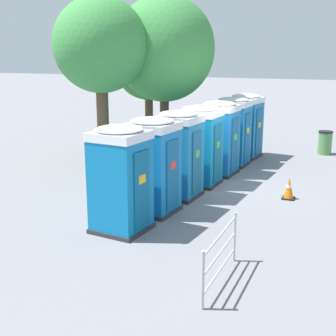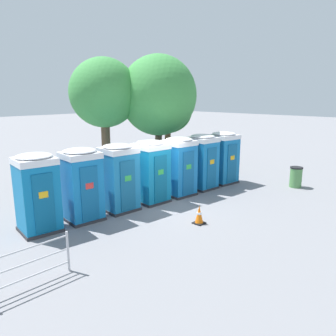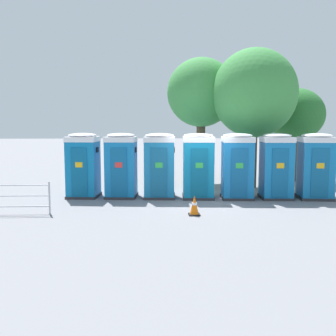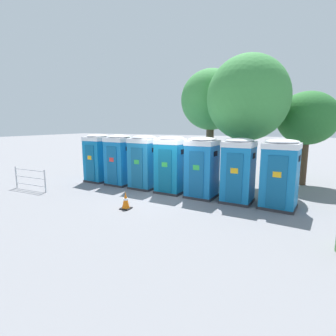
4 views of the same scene
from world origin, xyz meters
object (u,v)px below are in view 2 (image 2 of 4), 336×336
Objects in this scene: street_tree_2 at (168,112)px; portapotty_6 at (223,157)px; portapotty_1 at (82,184)px; portapotty_2 at (119,177)px; street_tree_1 at (104,94)px; trash_can at (296,177)px; event_barrier at (27,264)px; traffic_cone at (199,215)px; portapotty_5 at (202,161)px; street_tree_0 at (158,96)px; portapotty_0 at (37,193)px; portapotty_4 at (179,166)px; portapotty_3 at (151,171)px.

portapotty_6 is at bearing -101.39° from street_tree_2.
portapotty_2 is (1.50, -0.15, -0.00)m from portapotty_1.
portapotty_1 is 5.94m from street_tree_1.
trash_can is (1.70, -2.99, -0.79)m from portapotty_6.
portapotty_6 is at bearing 10.65° from event_barrier.
event_barrier is at bearing -169.35° from portapotty_6.
portapotty_1 is 4.17m from traffic_cone.
portapotty_5 is 0.55× the size of street_tree_2.
street_tree_0 reaches higher than traffic_cone.
portapotty_0 is 1.51m from portapotty_1.
portapotty_1 is 1.00× the size of portapotty_4.
portapotty_2 reaches higher than event_barrier.
street_tree_0 is (1.33, 2.58, 2.96)m from portapotty_4.
portapotty_3 is 3.02m from portapotty_5.
street_tree_1 is (0.65, 3.88, 3.06)m from portapotty_3.
portapotty_1 is 9.97m from trash_can.
portapotty_6 reaches higher than trash_can.
traffic_cone is at bearing -100.04° from portapotty_3.
portapotty_2 is 8.54m from trash_can.
portapotty_1 is 1.00× the size of portapotty_3.
portapotty_1 is 2.61× the size of trash_can.
portapotty_3 is 0.42× the size of street_tree_1.
trash_can is at bearing -28.66° from portapotty_3.
portapotty_1 is at bearing 127.97° from traffic_cone.
portapotty_3 is 6.66m from event_barrier.
portapotty_2 is at bearing -149.68° from street_tree_2.
portapotty_6 is 0.41× the size of street_tree_0.
portapotty_6 is 3.53m from trash_can.
portapotty_3 is at bearing 79.96° from traffic_cone.
event_barrier is (-12.38, 0.98, 0.08)m from trash_can.
portapotty_4 is at bearing -78.12° from street_tree_1.
portapotty_4 is at bearing -6.80° from portapotty_3.
portapotty_1 is 4.24m from event_barrier.
street_tree_1 is (-2.19, 1.47, 0.10)m from street_tree_0.
event_barrier is at bearing -150.98° from portapotty_2.
portapotty_0 and portapotty_4 have the same top height.
traffic_cone is (-3.52, -2.60, -0.97)m from portapotty_5.
portapotty_0 is 6.89m from street_tree_1.
street_tree_2 reaches higher than portapotty_6.
street_tree_2 is at bearing 4.33° from street_tree_1.
portapotty_6 is 6.53m from street_tree_1.
portapotty_6 is 0.42× the size of street_tree_1.
portapotty_2 is at bearing 173.38° from portapotty_3.
portapotty_0 is 7.56m from portapotty_5.
portapotty_2 is 5.70m from street_tree_0.
street_tree_0 reaches higher than event_barrier.
street_tree_0 is at bearing 62.70° from portapotty_4.
portapotty_1 is at bearing 173.68° from portapotty_4.
event_barrier is at bearing -139.12° from portapotty_1.
street_tree_1 is at bearing 80.28° from traffic_cone.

